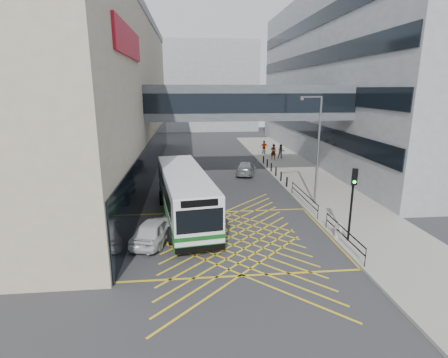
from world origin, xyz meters
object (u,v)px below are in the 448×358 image
object	(u,v)px
street_lamp	(316,144)
pedestrian_a	(273,152)
pedestrian_b	(281,151)
bus	(184,193)
car_dark	(181,164)
car_silver	(246,168)
litter_bin	(339,230)
pedestrian_c	(264,147)
traffic_light	(353,195)
car_white	(154,230)

from	to	relation	value
street_lamp	pedestrian_a	distance (m)	17.55
street_lamp	pedestrian_b	distance (m)	18.08
street_lamp	pedestrian_a	size ratio (longest dim) A/B	4.24
bus	street_lamp	xyz separation A→B (m)	(9.70, 1.76, 2.94)
car_dark	street_lamp	size ratio (longest dim) A/B	0.52
car_silver	litter_bin	size ratio (longest dim) A/B	5.51
street_lamp	pedestrian_c	bearing A→B (deg)	74.93
traffic_light	pedestrian_b	distance (m)	24.61
bus	pedestrian_a	world-z (taller)	bus
car_dark	car_silver	distance (m)	7.31
car_dark	car_white	bearing A→B (deg)	79.45
car_silver	car_white	bearing A→B (deg)	77.55
bus	car_white	bearing A→B (deg)	-123.85
bus	litter_bin	distance (m)	10.17
street_lamp	pedestrian_a	bearing A→B (deg)	73.35
bus	street_lamp	bearing A→B (deg)	2.17
car_dark	pedestrian_a	world-z (taller)	pedestrian_a
car_silver	traffic_light	xyz separation A→B (m)	(3.21, -17.28, 2.29)
traffic_light	street_lamp	world-z (taller)	street_lamp
car_silver	street_lamp	xyz separation A→B (m)	(3.50, -10.45, 4.04)
litter_bin	pedestrian_a	size ratio (longest dim) A/B	0.43
car_white	car_dark	world-z (taller)	car_white
litter_bin	pedestrian_a	world-z (taller)	pedestrian_a
pedestrian_b	litter_bin	bearing A→B (deg)	-92.46
car_white	litter_bin	distance (m)	10.86
traffic_light	litter_bin	bearing A→B (deg)	134.34
car_dark	litter_bin	distance (m)	21.74
pedestrian_b	pedestrian_c	distance (m)	3.58
car_white	street_lamp	world-z (taller)	street_lamp
bus	street_lamp	distance (m)	10.28
car_silver	pedestrian_a	size ratio (longest dim) A/B	2.35
traffic_light	litter_bin	world-z (taller)	traffic_light
pedestrian_a	pedestrian_c	distance (m)	3.72
pedestrian_c	car_silver	bearing A→B (deg)	67.14
bus	car_white	xyz separation A→B (m)	(-1.75, -3.63, -1.06)
street_lamp	pedestrian_b	size ratio (longest dim) A/B	4.56
litter_bin	car_dark	bearing A→B (deg)	116.23
bus	pedestrian_c	world-z (taller)	bus
car_silver	pedestrian_b	world-z (taller)	pedestrian_b
car_silver	street_lamp	size ratio (longest dim) A/B	0.56
car_white	pedestrian_b	xyz separation A→B (m)	(13.57, 22.97, 0.31)
car_white	traffic_light	bearing A→B (deg)	-171.59
traffic_light	street_lamp	bearing A→B (deg)	106.89
street_lamp	pedestrian_b	bearing A→B (deg)	69.87
litter_bin	pedestrian_c	bearing A→B (deg)	87.28
street_lamp	litter_bin	bearing A→B (deg)	-108.85
pedestrian_a	pedestrian_b	bearing A→B (deg)	-162.83
bus	street_lamp	world-z (taller)	street_lamp
bus	car_dark	bearing A→B (deg)	83.82
bus	traffic_light	xyz separation A→B (m)	(9.40, -5.07, 1.19)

